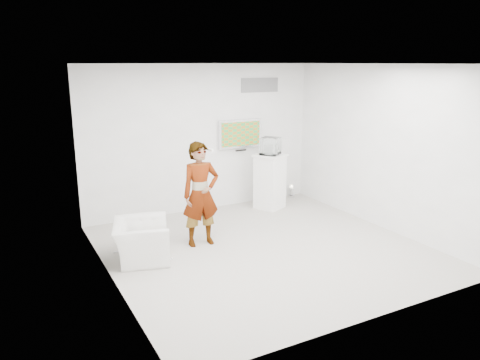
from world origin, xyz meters
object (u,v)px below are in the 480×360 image
Objects in this scene: person at (201,194)px; pedestal at (270,181)px; armchair at (141,241)px; floor_uplight at (291,192)px; tv at (240,134)px.

pedestal is (2.10, 1.20, -0.31)m from person.
person reaches higher than armchair.
person is 3.48m from floor_uplight.
pedestal reaches higher than floor_uplight.
armchair is 4.44m from floor_uplight.
armchair is 3.47m from pedestal.
tv reaches higher than floor_uplight.
tv is 3.82× the size of floor_uplight.
person is 1.53× the size of pedestal.
armchair is at bearing -145.58° from tv.
armchair is 3.64× the size of floor_uplight.
tv is 3.58m from armchair.
pedestal is at bearing -152.53° from floor_uplight.
tv is 0.57× the size of person.
tv is at bearing 175.53° from floor_uplight.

